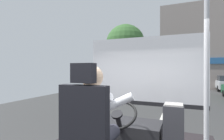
# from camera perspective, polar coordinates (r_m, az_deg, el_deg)

# --- Properties ---
(ground) EXTENTS (18.00, 44.00, 0.06)m
(ground) POSITION_cam_1_polar(r_m,az_deg,el_deg) (11.06, 18.37, -10.48)
(ground) COLOR #353535
(bus_driver) EXTENTS (0.73, 0.53, 0.84)m
(bus_driver) POSITION_cam_1_polar(r_m,az_deg,el_deg) (1.80, -5.98, -15.40)
(bus_driver) COLOR #282833
(bus_driver) RESTS_ON driver_seat
(steering_console) EXTENTS (1.10, 0.99, 0.78)m
(steering_console) POSITION_cam_1_polar(r_m,az_deg,el_deg) (2.93, 4.85, -20.26)
(steering_console) COLOR black
(steering_console) RESTS_ON bus_floor
(handrail_pole) EXTENTS (0.04, 0.04, 2.18)m
(handrail_pole) POSITION_cam_1_polar(r_m,az_deg,el_deg) (1.76, 29.25, -5.02)
(handrail_pole) COLOR #B7B7BC
(handrail_pole) RESTS_ON bus_floor
(fare_box) EXTENTS (0.27, 0.26, 0.77)m
(fare_box) POSITION_cam_1_polar(r_m,az_deg,el_deg) (2.64, 20.06, -18.90)
(fare_box) COLOR #333338
(fare_box) RESTS_ON bus_floor
(windshield_panel) EXTENTS (2.50, 0.08, 1.48)m
(windshield_panel) POSITION_cam_1_polar(r_m,az_deg,el_deg) (3.74, 10.77, -2.83)
(windshield_panel) COLOR silver
(street_tree) EXTENTS (3.07, 3.07, 5.57)m
(street_tree) POSITION_cam_1_polar(r_m,az_deg,el_deg) (13.58, 4.55, 8.62)
(street_tree) COLOR #4C3828
(street_tree) RESTS_ON ground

